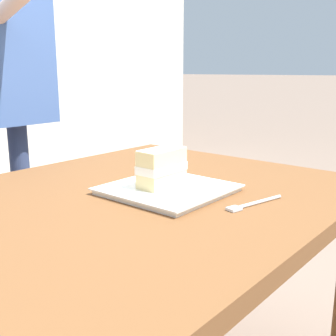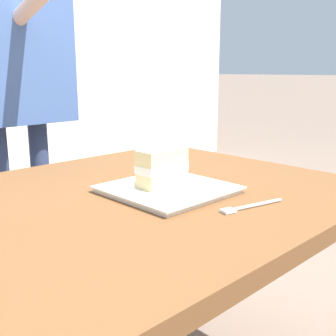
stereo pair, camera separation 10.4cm
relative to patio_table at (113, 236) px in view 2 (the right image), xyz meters
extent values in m
cylinder|color=brown|center=(0.57, 0.39, -0.27)|extent=(0.07, 0.07, 0.64)
cube|color=brown|center=(0.00, 0.00, 0.07)|extent=(1.26, 0.90, 0.04)
cube|color=white|center=(0.13, -0.06, 0.10)|extent=(0.27, 0.27, 0.01)
cube|color=white|center=(0.13, -0.06, 0.11)|extent=(0.28, 0.28, 0.00)
cube|color=#EAD18C|center=(0.13, -0.04, 0.13)|extent=(0.13, 0.06, 0.04)
cube|color=white|center=(0.13, -0.04, 0.16)|extent=(0.13, 0.06, 0.02)
sphere|color=red|center=(0.15, -0.01, 0.16)|extent=(0.01, 0.01, 0.01)
sphere|color=red|center=(0.14, -0.01, 0.16)|extent=(0.02, 0.02, 0.02)
sphere|color=red|center=(0.09, -0.01, 0.16)|extent=(0.01, 0.01, 0.01)
sphere|color=red|center=(0.09, -0.01, 0.16)|extent=(0.01, 0.01, 0.01)
cube|color=#EAD18C|center=(0.13, -0.04, 0.19)|extent=(0.13, 0.06, 0.04)
cube|color=white|center=(0.13, -0.04, 0.20)|extent=(0.12, 0.06, 0.00)
cylinder|color=silver|center=(0.20, -0.28, 0.10)|extent=(0.14, 0.04, 0.01)
cube|color=silver|center=(0.12, -0.26, 0.10)|extent=(0.03, 0.03, 0.01)
cylinder|color=navy|center=(0.03, 0.73, -0.19)|extent=(0.07, 0.07, 0.79)
cylinder|color=navy|center=(0.19, 0.73, -0.19)|extent=(0.07, 0.07, 0.79)
cube|color=#42609E|center=(0.11, 0.73, 0.48)|extent=(0.43, 0.19, 0.56)
camera|label=1|loc=(-0.64, -0.71, 0.39)|focal=44.93mm
camera|label=2|loc=(-0.57, -0.78, 0.39)|focal=44.93mm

